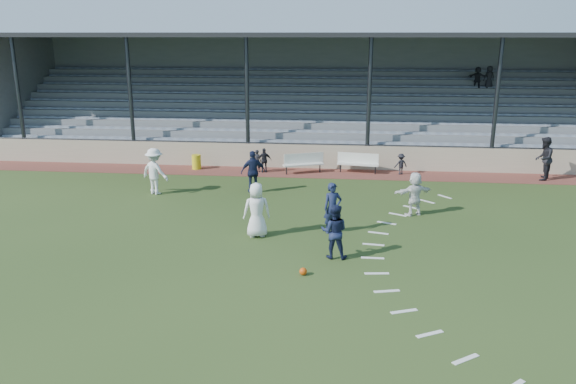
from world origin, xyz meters
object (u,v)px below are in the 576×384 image
object	(u,v)px
trash_bin	(196,162)
football	(303,271)
player_white_lead	(257,210)
player_navy_lead	(333,208)
official	(544,159)
bench_right	(358,161)
bench_left	(304,161)

from	to	relation	value
trash_bin	football	bearing A→B (deg)	-62.57
trash_bin	player_white_lead	xyz separation A→B (m)	(4.52, -9.19, 0.54)
trash_bin	player_navy_lead	world-z (taller)	player_navy_lead
football	player_navy_lead	distance (m)	3.76
player_white_lead	official	distance (m)	14.85
bench_right	official	distance (m)	8.51
bench_right	football	xyz separation A→B (m)	(-1.70, -12.27, -0.48)
bench_right	official	bearing A→B (deg)	5.41
bench_right	trash_bin	xyz separation A→B (m)	(-8.02, -0.11, -0.20)
official	bench_left	bearing A→B (deg)	-65.36
bench_right	player_white_lead	world-z (taller)	player_white_lead
bench_right	official	xyz separation A→B (m)	(8.48, -0.52, 0.44)
bench_left	player_white_lead	world-z (taller)	player_white_lead
bench_right	football	bearing A→B (deg)	-88.99
football	official	bearing A→B (deg)	49.09
bench_left	player_navy_lead	bearing A→B (deg)	-101.02
bench_left	football	world-z (taller)	bench_left
player_white_lead	player_navy_lead	size ratio (longest dim) A/B	1.06
official	football	bearing A→B (deg)	-15.24
trash_bin	official	xyz separation A→B (m)	(16.50, -0.41, 0.64)
football	player_white_lead	xyz separation A→B (m)	(-1.79, 2.98, 0.82)
bench_left	trash_bin	xyz separation A→B (m)	(-5.39, 0.21, -0.20)
bench_left	football	bearing A→B (deg)	-107.70
trash_bin	player_white_lead	world-z (taller)	player_white_lead
trash_bin	football	world-z (taller)	trash_bin
player_navy_lead	player_white_lead	bearing A→B (deg)	174.04
bench_right	trash_bin	bearing A→B (deg)	-170.33
trash_bin	player_navy_lead	distance (m)	11.08
bench_left	player_navy_lead	size ratio (longest dim) A/B	1.15
football	official	size ratio (longest dim) A/B	0.11
trash_bin	official	world-z (taller)	official
bench_left	football	xyz separation A→B (m)	(0.92, -11.96, -0.48)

